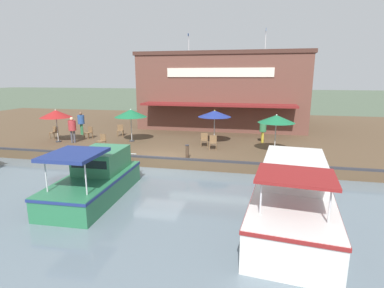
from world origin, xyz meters
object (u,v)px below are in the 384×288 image
waterfront_restaurant (225,90)px  person_mid_patio (72,127)px  cafe_chair_far_corner_seat (213,142)px  mooring_post (187,152)px  cafe_chair_mid_patio (204,139)px  person_at_quay_edge (263,128)px  patio_umbrella_mid_patio_left (131,113)px  patio_umbrella_by_entrance (215,114)px  cafe_chair_beside_entrance (89,132)px  motorboat_second_along (100,177)px  person_near_entrance (81,120)px  cafe_chair_facing_river (55,132)px  tree_behind_restaurant (213,80)px  patio_umbrella_back_row (276,119)px  cafe_chair_under_first_umbrella (102,140)px  patio_umbrella_near_quay_edge (56,114)px  cafe_chair_back_row_seat (120,130)px  motorboat_fourth_along (292,196)px

waterfront_restaurant → person_mid_patio: bearing=-40.5°
person_mid_patio → cafe_chair_far_corner_seat: bearing=91.2°
mooring_post → cafe_chair_mid_patio: bearing=173.3°
cafe_chair_mid_patio → person_at_quay_edge: (-1.83, 3.69, 0.52)m
patio_umbrella_mid_patio_left → patio_umbrella_by_entrance: size_ratio=1.00×
cafe_chair_beside_entrance → person_mid_patio: (1.64, -0.23, 0.64)m
motorboat_second_along → person_near_entrance: bearing=-144.3°
cafe_chair_facing_river → person_at_quay_edge: size_ratio=0.53×
cafe_chair_beside_entrance → tree_behind_restaurant: 14.62m
patio_umbrella_back_row → cafe_chair_under_first_umbrella: size_ratio=2.70×
cafe_chair_mid_patio → person_mid_patio: (0.89, -8.91, 0.64)m
patio_umbrella_by_entrance → mooring_post: bearing=-12.1°
cafe_chair_mid_patio → mooring_post: bearing=-6.7°
patio_umbrella_near_quay_edge → cafe_chair_under_first_umbrella: patio_umbrella_near_quay_edge is taller
cafe_chair_beside_entrance → tree_behind_restaurant: (-12.14, 7.29, 3.64)m
cafe_chair_mid_patio → cafe_chair_back_row_seat: size_ratio=1.00×
patio_umbrella_by_entrance → person_mid_patio: patio_umbrella_by_entrance is taller
motorboat_fourth_along → mooring_post: 7.10m
cafe_chair_back_row_seat → tree_behind_restaurant: tree_behind_restaurant is taller
cafe_chair_back_row_seat → person_mid_patio: person_mid_patio is taller
cafe_chair_back_row_seat → patio_umbrella_by_entrance: bearing=81.2°
mooring_post → cafe_chair_under_first_umbrella: bearing=-104.3°
cafe_chair_mid_patio → cafe_chair_back_row_seat: same height
cafe_chair_back_row_seat → person_near_entrance: (0.16, -3.15, 0.63)m
motorboat_second_along → cafe_chair_facing_river: bearing=-134.4°
cafe_chair_far_corner_seat → cafe_chair_beside_entrance: size_ratio=1.00×
cafe_chair_far_corner_seat → mooring_post: size_ratio=1.07×
person_near_entrance → person_mid_patio: 2.98m
cafe_chair_far_corner_seat → person_near_entrance: size_ratio=0.49×
patio_umbrella_mid_patio_left → cafe_chair_facing_river: patio_umbrella_mid_patio_left is taller
waterfront_restaurant → motorboat_fourth_along: bearing=13.6°
patio_umbrella_by_entrance → cafe_chair_mid_patio: bearing=-29.4°
patio_umbrella_by_entrance → person_mid_patio: 9.64m
patio_umbrella_mid_patio_left → cafe_chair_back_row_seat: bearing=-135.1°
cafe_chair_facing_river → person_near_entrance: (-1.63, 1.19, 0.63)m
patio_umbrella_mid_patio_left → motorboat_fourth_along: bearing=48.4°
cafe_chair_under_first_umbrella → person_at_quay_edge: (-3.57, 10.00, 0.52)m
patio_umbrella_by_entrance → mooring_post: patio_umbrella_by_entrance is taller
person_near_entrance → mooring_post: (5.13, 9.62, -0.70)m
cafe_chair_beside_entrance → cafe_chair_under_first_umbrella: bearing=43.8°
motorboat_second_along → tree_behind_restaurant: tree_behind_restaurant is taller
person_at_quay_edge → cafe_chair_facing_river: bearing=-84.0°
cafe_chair_under_first_umbrella → person_at_quay_edge: 10.63m
cafe_chair_mid_patio → person_mid_patio: bearing=-84.3°
cafe_chair_far_corner_seat → person_at_quay_edge: person_at_quay_edge is taller
patio_umbrella_by_entrance → person_near_entrance: bearing=-95.3°
waterfront_restaurant → motorboat_fourth_along: (18.09, 4.38, -2.87)m
person_at_quay_edge → cafe_chair_far_corner_seat: bearing=-50.2°
waterfront_restaurant → person_near_entrance: waterfront_restaurant is taller
person_mid_patio → motorboat_second_along: bearing=40.5°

